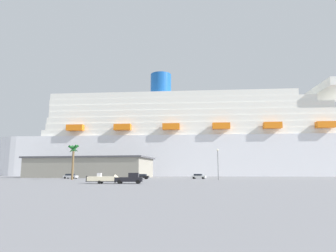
% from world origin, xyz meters
% --- Properties ---
extents(ground_plane, '(600.00, 600.00, 0.00)m').
position_xyz_m(ground_plane, '(0.00, 30.00, 0.00)').
color(ground_plane, gray).
extents(cruise_ship, '(236.84, 39.93, 57.13)m').
position_xyz_m(cruise_ship, '(27.39, 72.83, 17.17)').
color(cruise_ship, white).
rests_on(cruise_ship, ground_plane).
extents(terminal_building, '(48.27, 24.85, 7.87)m').
position_xyz_m(terminal_building, '(-23.06, 33.04, 3.96)').
color(terminal_building, gray).
rests_on(terminal_building, ground_plane).
extents(pickup_truck, '(5.78, 2.75, 2.20)m').
position_xyz_m(pickup_truck, '(5.85, -17.75, 1.04)').
color(pickup_truck, black).
rests_on(pickup_truck, ground_plane).
extents(small_boat_on_trailer, '(8.01, 2.59, 2.15)m').
position_xyz_m(small_boat_on_trailer, '(0.77, -18.30, 0.96)').
color(small_boat_on_trailer, '#595960').
rests_on(small_boat_on_trailer, ground_plane).
extents(palm_tree, '(3.34, 3.43, 10.23)m').
position_xyz_m(palm_tree, '(-17.00, 4.31, 7.94)').
color(palm_tree, brown).
rests_on(palm_tree, ground_plane).
extents(street_lamp, '(0.56, 0.56, 8.66)m').
position_xyz_m(street_lamp, '(24.97, 5.77, 5.58)').
color(street_lamp, slate).
rests_on(street_lamp, ground_plane).
extents(parked_car_white_van, '(4.77, 2.64, 1.58)m').
position_xyz_m(parked_car_white_van, '(19.29, 18.36, 0.83)').
color(parked_car_white_van, white).
rests_on(parked_car_white_van, ground_plane).
extents(parked_car_silver_sedan, '(4.74, 2.48, 1.58)m').
position_xyz_m(parked_car_silver_sedan, '(-22.69, 15.17, 0.83)').
color(parked_car_silver_sedan, silver).
rests_on(parked_car_silver_sedan, ground_plane).
extents(parked_car_black_coupe, '(4.68, 2.15, 1.58)m').
position_xyz_m(parked_car_black_coupe, '(1.50, 14.04, 0.83)').
color(parked_car_black_coupe, black).
rests_on(parked_car_black_coupe, ground_plane).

